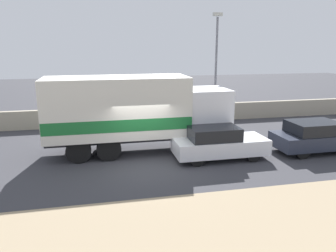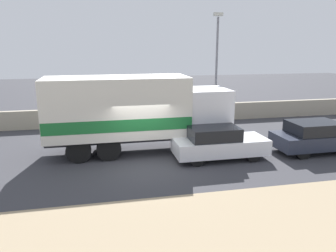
# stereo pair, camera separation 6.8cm
# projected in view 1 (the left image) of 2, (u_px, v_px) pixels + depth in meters

# --- Properties ---
(ground_plane) EXTENTS (80.00, 80.00, 0.00)m
(ground_plane) POSITION_uv_depth(u_px,v_px,m) (144.00, 165.00, 14.16)
(ground_plane) COLOR #38383D
(dirt_shoulder_foreground) EXTENTS (60.00, 6.02, 0.04)m
(dirt_shoulder_foreground) POSITION_uv_depth(u_px,v_px,m) (181.00, 251.00, 8.20)
(dirt_shoulder_foreground) COLOR #9E896B
(dirt_shoulder_foreground) RESTS_ON ground_plane
(stone_wall_backdrop) EXTENTS (60.00, 0.35, 1.16)m
(stone_wall_backdrop) POSITION_uv_depth(u_px,v_px,m) (127.00, 116.00, 21.18)
(stone_wall_backdrop) COLOR #A39984
(stone_wall_backdrop) RESTS_ON ground_plane
(street_lamp) EXTENTS (0.56, 0.28, 6.96)m
(street_lamp) POSITION_uv_depth(u_px,v_px,m) (216.00, 61.00, 20.75)
(street_lamp) COLOR slate
(street_lamp) RESTS_ON ground_plane
(box_truck) EXTENTS (8.62, 2.49, 3.63)m
(box_truck) POSITION_uv_depth(u_px,v_px,m) (134.00, 111.00, 15.37)
(box_truck) COLOR silver
(box_truck) RESTS_ON ground_plane
(car_hatchback) EXTENTS (4.20, 1.71, 1.51)m
(car_hatchback) POSITION_uv_depth(u_px,v_px,m) (218.00, 143.00, 14.76)
(car_hatchback) COLOR silver
(car_hatchback) RESTS_ON ground_plane
(car_sedan_second) EXTENTS (4.40, 1.83, 1.50)m
(car_sedan_second) POSITION_uv_depth(u_px,v_px,m) (317.00, 136.00, 15.73)
(car_sedan_second) COLOR #282D3D
(car_sedan_second) RESTS_ON ground_plane
(pedestrian) EXTENTS (0.35, 0.35, 1.59)m
(pedestrian) POSITION_uv_depth(u_px,v_px,m) (202.00, 114.00, 20.49)
(pedestrian) COLOR slate
(pedestrian) RESTS_ON ground_plane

